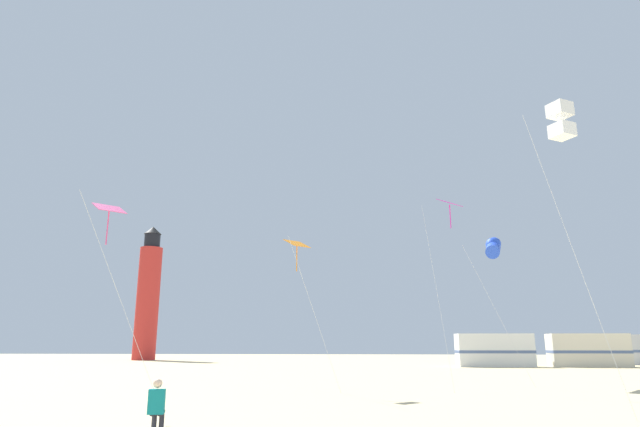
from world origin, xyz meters
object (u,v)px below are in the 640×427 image
at_px(kite_flyer_standing, 157,404).
at_px(kite_box_white, 561,121).
at_px(lighthouse_distant, 148,296).
at_px(kite_diamond_orange, 298,248).
at_px(rv_van_white, 494,350).
at_px(rv_van_cream, 588,350).
at_px(kite_tube_blue, 493,247).
at_px(kite_diamond_rainbow, 110,214).
at_px(kite_diamond_magenta, 449,209).

distance_m(kite_flyer_standing, kite_box_white, 14.18).
xyz_separation_m(kite_flyer_standing, lighthouse_distant, (-23.05, 53.77, 7.22)).
xyz_separation_m(kite_diamond_orange, rv_van_white, (13.83, 26.82, -4.50)).
height_order(kite_box_white, rv_van_cream, kite_box_white).
relative_size(kite_tube_blue, lighthouse_distant, 0.45).
bearing_deg(rv_van_cream, kite_flyer_standing, -120.43).
distance_m(kite_diamond_rainbow, lighthouse_distant, 53.48).
bearing_deg(kite_diamond_rainbow, rv_van_white, 60.10).
relative_size(kite_diamond_orange, kite_tube_blue, 0.84).
bearing_deg(kite_diamond_rainbow, kite_diamond_orange, 50.47).
relative_size(kite_diamond_orange, kite_diamond_rainbow, 0.99).
xyz_separation_m(kite_tube_blue, lighthouse_distant, (-34.24, 37.82, 1.05)).
xyz_separation_m(kite_flyer_standing, rv_van_cream, (23.56, 37.62, 0.78)).
bearing_deg(kite_flyer_standing, rv_van_white, -124.28).
height_order(kite_box_white, kite_diamond_rainbow, kite_box_white).
xyz_separation_m(kite_box_white, kite_diamond_magenta, (-2.41, 7.78, -0.85)).
xyz_separation_m(kite_box_white, rv_van_white, (4.70, 32.97, -7.33)).
height_order(kite_tube_blue, rv_van_white, kite_tube_blue).
bearing_deg(rv_van_cream, lighthouse_distant, 162.52).
xyz_separation_m(kite_flyer_standing, kite_diamond_orange, (1.71, 10.39, 5.28)).
xyz_separation_m(kite_flyer_standing, kite_diamond_magenta, (8.42, 12.01, 7.26)).
bearing_deg(kite_box_white, kite_diamond_rainbow, -179.09).
xyz_separation_m(kite_diamond_orange, kite_box_white, (9.12, -6.15, 2.83)).
distance_m(kite_diamond_magenta, rv_van_cream, 30.45).
bearing_deg(kite_box_white, kite_diamond_magenta, 107.24).
distance_m(kite_flyer_standing, kite_tube_blue, 20.44).
bearing_deg(kite_flyer_standing, rv_van_cream, -133.69).
distance_m(kite_flyer_standing, kite_diamond_orange, 11.77).
bearing_deg(rv_van_white, kite_flyer_standing, -114.05).
bearing_deg(rv_van_cream, kite_tube_blue, -118.09).
distance_m(kite_diamond_orange, rv_van_white, 30.51).
xyz_separation_m(kite_diamond_rainbow, kite_diamond_magenta, (11.97, 8.01, 1.92)).
distance_m(kite_box_white, lighthouse_distant, 60.02).
relative_size(kite_tube_blue, kite_box_white, 0.80).
bearing_deg(rv_van_white, lighthouse_distant, 155.37).
relative_size(rv_van_white, rv_van_cream, 1.00).
relative_size(lighthouse_distant, rv_van_cream, 2.58).
xyz_separation_m(kite_diamond_orange, kite_diamond_magenta, (6.71, 1.63, 1.98)).
height_order(kite_tube_blue, kite_diamond_magenta, kite_diamond_magenta).
height_order(kite_diamond_orange, kite_diamond_rainbow, kite_diamond_rainbow).
bearing_deg(kite_box_white, kite_diamond_orange, 146.02).
distance_m(kite_flyer_standing, rv_van_white, 40.33).
distance_m(kite_tube_blue, rv_van_white, 22.36).
height_order(kite_diamond_orange, rv_van_cream, kite_diamond_orange).
relative_size(kite_tube_blue, kite_diamond_magenta, 0.89).
distance_m(kite_diamond_rainbow, kite_diamond_magenta, 14.53).
bearing_deg(rv_van_cream, rv_van_white, -175.44).
bearing_deg(kite_tube_blue, kite_diamond_orange, -149.60).
relative_size(kite_flyer_standing, kite_diamond_magenta, 0.14).
bearing_deg(rv_van_cream, kite_diamond_orange, -127.12).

